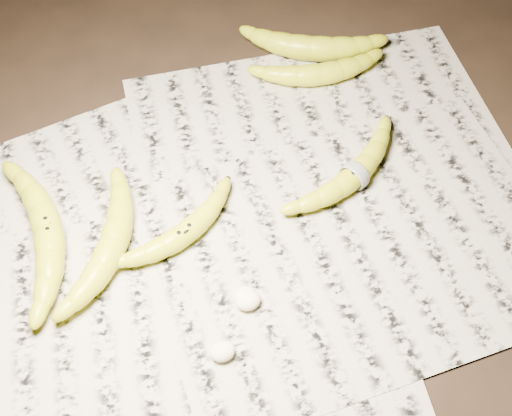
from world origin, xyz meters
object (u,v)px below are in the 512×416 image
object	(u,v)px
banana_center	(184,233)
banana_taped	(355,174)
banana_left_a	(47,230)
banana_upper_b	(311,46)
banana_upper_a	(320,73)
banana_left_b	(112,243)

from	to	relation	value
banana_center	banana_taped	bearing A→B (deg)	-19.59
banana_left_a	banana_center	bearing A→B (deg)	-108.68
banana_left_a	banana_taped	size ratio (longest dim) A/B	1.14
banana_upper_b	banana_upper_a	bearing A→B (deg)	-72.88
banana_left_a	banana_upper_a	xyz separation A→B (m)	(0.46, 0.15, -0.00)
banana_center	banana_upper_a	xyz separation A→B (m)	(0.29, 0.21, 0.00)
banana_upper_b	banana_taped	bearing A→B (deg)	-73.01
banana_left_b	banana_taped	size ratio (longest dim) A/B	0.99
banana_left_b	banana_center	size ratio (longest dim) A/B	1.15
banana_left_a	banana_left_b	size ratio (longest dim) A/B	1.14
banana_center	banana_upper_a	world-z (taller)	banana_upper_a
banana_left_b	banana_upper_a	xyz separation A→B (m)	(0.39, 0.20, -0.00)
banana_upper_a	banana_upper_b	xyz separation A→B (m)	(0.01, 0.06, 0.00)
banana_left_a	banana_upper_a	world-z (taller)	banana_left_a
banana_center	banana_upper_b	world-z (taller)	banana_upper_b
banana_left_b	banana_upper_b	size ratio (longest dim) A/B	1.01
banana_left_a	banana_upper_b	size ratio (longest dim) A/B	1.15
banana_left_a	banana_upper_b	world-z (taller)	same
banana_left_b	banana_center	distance (m)	0.10
banana_center	banana_taped	size ratio (longest dim) A/B	0.86
banana_upper_a	banana_upper_b	bearing A→B (deg)	90.60
banana_center	banana_upper_a	size ratio (longest dim) A/B	0.96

